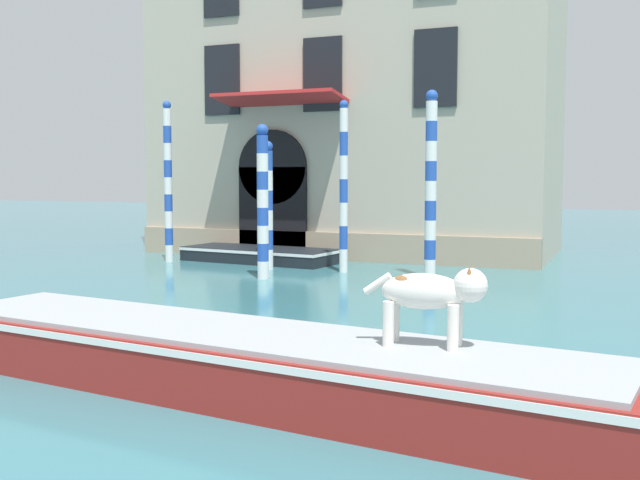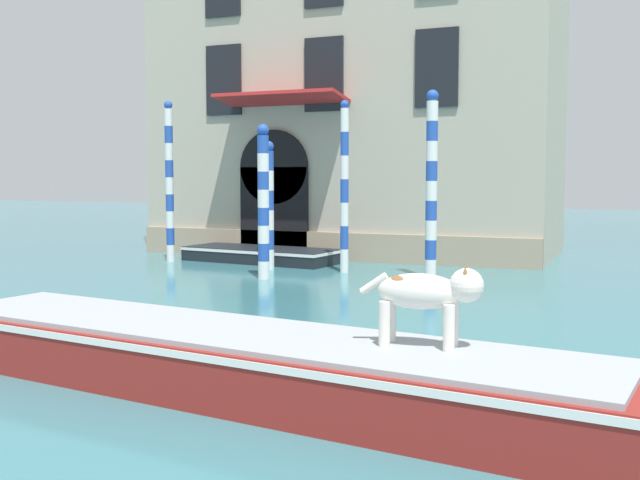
{
  "view_description": "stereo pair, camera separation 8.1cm",
  "coord_description": "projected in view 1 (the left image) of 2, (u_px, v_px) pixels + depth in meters",
  "views": [
    {
      "loc": [
        7.87,
        -0.67,
        2.49
      ],
      "look_at": [
        2.01,
        13.42,
        1.2
      ],
      "focal_mm": 42.0,
      "sensor_mm": 36.0,
      "label": 1
    },
    {
      "loc": [
        7.95,
        -0.64,
        2.49
      ],
      "look_at": [
        2.01,
        13.42,
        1.2
      ],
      "focal_mm": 42.0,
      "sensor_mm": 36.0,
      "label": 2
    }
  ],
  "objects": [
    {
      "name": "mooring_pole_3",
      "position": [
        344.0,
        186.0,
        19.38
      ],
      "size": [
        0.22,
        0.22,
        4.46
      ],
      "color": "white",
      "rests_on": "ground_plane"
    },
    {
      "name": "palazzo_left",
      "position": [
        358.0,
        28.0,
        24.62
      ],
      "size": [
        12.7,
        7.4,
        14.81
      ],
      "color": "#B2A893",
      "rests_on": "ground_plane"
    },
    {
      "name": "mooring_pole_4",
      "position": [
        168.0,
        181.0,
        21.8
      ],
      "size": [
        0.24,
        0.24,
        4.69
      ],
      "color": "white",
      "rests_on": "ground_plane"
    },
    {
      "name": "boat_moored_near_palazzo",
      "position": [
        260.0,
        254.0,
        21.94
      ],
      "size": [
        4.8,
        2.28,
        0.42
      ],
      "rotation": [
        0.0,
        0.0,
        -0.12
      ],
      "color": "black",
      "rests_on": "ground_plane"
    },
    {
      "name": "mooring_pole_0",
      "position": [
        268.0,
        205.0,
        20.1
      ],
      "size": [
        0.28,
        0.28,
        3.45
      ],
      "color": "white",
      "rests_on": "ground_plane"
    },
    {
      "name": "boat_foreground",
      "position": [
        242.0,
        359.0,
        8.64
      ],
      "size": [
        9.01,
        2.87,
        0.73
      ],
      "rotation": [
        0.0,
        0.0,
        -0.12
      ],
      "color": "maroon",
      "rests_on": "ground_plane"
    },
    {
      "name": "mooring_pole_1",
      "position": [
        263.0,
        201.0,
        18.14
      ],
      "size": [
        0.29,
        0.29,
        3.76
      ],
      "color": "white",
      "rests_on": "ground_plane"
    },
    {
      "name": "dog_on_deck",
      "position": [
        432.0,
        293.0,
        7.7
      ],
      "size": [
        1.3,
        0.43,
        0.86
      ],
      "rotation": [
        0.0,
        0.0,
        0.06
      ],
      "color": "silver",
      "rests_on": "boat_foreground"
    },
    {
      "name": "mooring_pole_2",
      "position": [
        431.0,
        184.0,
        18.11
      ],
      "size": [
        0.29,
        0.29,
        4.58
      ],
      "color": "white",
      "rests_on": "ground_plane"
    }
  ]
}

